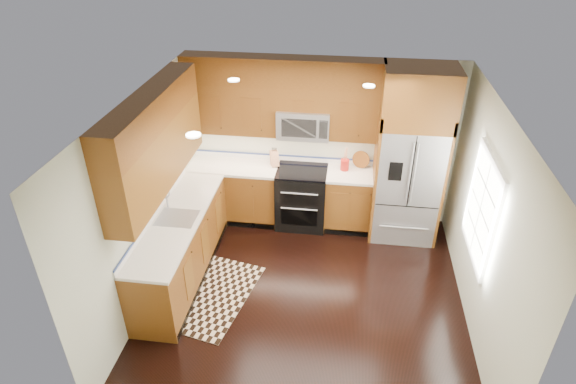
# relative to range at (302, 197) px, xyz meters

# --- Properties ---
(ground) EXTENTS (4.00, 4.00, 0.00)m
(ground) POSITION_rel_range_xyz_m (0.25, -1.67, -0.47)
(ground) COLOR black
(ground) RESTS_ON ground
(wall_back) EXTENTS (4.00, 0.02, 2.60)m
(wall_back) POSITION_rel_range_xyz_m (0.25, 0.33, 0.83)
(wall_back) COLOR beige
(wall_back) RESTS_ON ground
(wall_left) EXTENTS (0.02, 4.00, 2.60)m
(wall_left) POSITION_rel_range_xyz_m (-1.75, -1.67, 0.83)
(wall_left) COLOR beige
(wall_left) RESTS_ON ground
(wall_right) EXTENTS (0.02, 4.00, 2.60)m
(wall_right) POSITION_rel_range_xyz_m (2.25, -1.67, 0.83)
(wall_right) COLOR beige
(wall_right) RESTS_ON ground
(window) EXTENTS (0.04, 1.10, 1.30)m
(window) POSITION_rel_range_xyz_m (2.23, -1.47, 0.93)
(window) COLOR white
(window) RESTS_ON ground
(base_cabinets) EXTENTS (2.85, 3.00, 0.90)m
(base_cabinets) POSITION_rel_range_xyz_m (-0.98, -0.77, -0.02)
(base_cabinets) COLOR brown
(base_cabinets) RESTS_ON ground
(countertop) EXTENTS (2.86, 3.01, 0.04)m
(countertop) POSITION_rel_range_xyz_m (-0.84, -0.65, 0.45)
(countertop) COLOR white
(countertop) RESTS_ON base_cabinets
(upper_cabinets) EXTENTS (2.85, 3.00, 1.15)m
(upper_cabinets) POSITION_rel_range_xyz_m (-0.90, -0.58, 1.56)
(upper_cabinets) COLOR brown
(upper_cabinets) RESTS_ON ground
(range) EXTENTS (0.76, 0.67, 0.95)m
(range) POSITION_rel_range_xyz_m (0.00, 0.00, 0.00)
(range) COLOR black
(range) RESTS_ON ground
(microwave) EXTENTS (0.76, 0.40, 0.42)m
(microwave) POSITION_rel_range_xyz_m (-0.00, 0.13, 1.19)
(microwave) COLOR #B2B2B7
(microwave) RESTS_ON ground
(refrigerator) EXTENTS (0.98, 0.75, 2.60)m
(refrigerator) POSITION_rel_range_xyz_m (1.55, -0.04, 0.83)
(refrigerator) COLOR #B2B2B7
(refrigerator) RESTS_ON ground
(sink_faucet) EXTENTS (0.54, 0.44, 0.37)m
(sink_faucet) POSITION_rel_range_xyz_m (-1.48, -1.44, 0.52)
(sink_faucet) COLOR #B2B2B7
(sink_faucet) RESTS_ON countertop
(rug) EXTENTS (1.16, 1.61, 0.01)m
(rug) POSITION_rel_range_xyz_m (-0.95, -1.82, -0.46)
(rug) COLOR black
(rug) RESTS_ON ground
(knife_block) EXTENTS (0.16, 0.18, 0.30)m
(knife_block) POSITION_rel_range_xyz_m (-0.44, 0.13, 0.59)
(knife_block) COLOR tan
(knife_block) RESTS_ON countertop
(utensil_crock) EXTENTS (0.16, 0.16, 0.36)m
(utensil_crock) POSITION_rel_range_xyz_m (0.63, 0.12, 0.60)
(utensil_crock) COLOR #A91B14
(utensil_crock) RESTS_ON countertop
(cutting_board) EXTENTS (0.34, 0.34, 0.02)m
(cutting_board) POSITION_rel_range_xyz_m (0.87, 0.24, 0.48)
(cutting_board) COLOR brown
(cutting_board) RESTS_ON countertop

